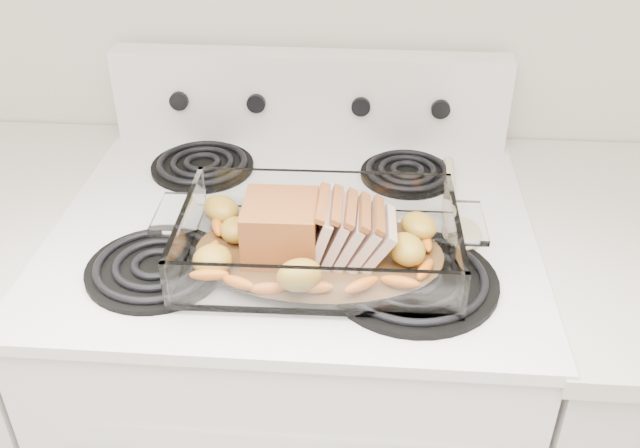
# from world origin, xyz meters

# --- Properties ---
(electric_range) EXTENTS (0.78, 0.70, 1.12)m
(electric_range) POSITION_xyz_m (0.00, 1.66, 0.48)
(electric_range) COLOR white
(electric_range) RESTS_ON ground
(counter_right) EXTENTS (0.58, 0.68, 0.93)m
(counter_right) POSITION_xyz_m (0.67, 1.66, 0.47)
(counter_right) COLOR silver
(counter_right) RESTS_ON ground
(baking_dish) EXTENTS (0.41, 0.27, 0.08)m
(baking_dish) POSITION_xyz_m (0.05, 1.53, 0.96)
(baking_dish) COLOR white
(baking_dish) RESTS_ON electric_range
(pork_roast) EXTENTS (0.22, 0.11, 0.09)m
(pork_roast) POSITION_xyz_m (0.03, 1.53, 0.99)
(pork_roast) COLOR #975828
(pork_roast) RESTS_ON baking_dish
(roast_vegetables) EXTENTS (0.34, 0.19, 0.04)m
(roast_vegetables) POSITION_xyz_m (0.05, 1.57, 0.97)
(roast_vegetables) COLOR orange
(roast_vegetables) RESTS_ON baking_dish
(wooden_spoon) EXTENTS (0.06, 0.29, 0.02)m
(wooden_spoon) POSITION_xyz_m (0.27, 1.67, 0.94)
(wooden_spoon) COLOR #CFB686
(wooden_spoon) RESTS_ON electric_range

